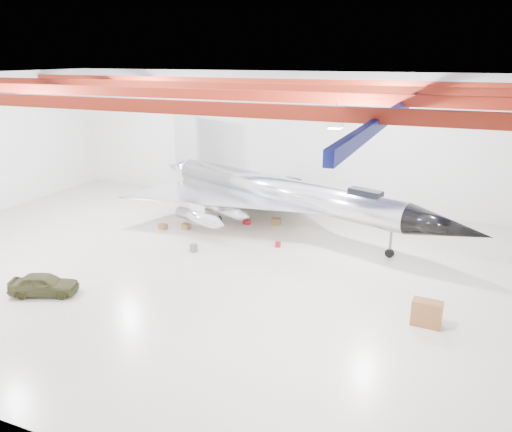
% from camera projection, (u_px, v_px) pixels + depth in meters
% --- Properties ---
extents(floor, '(40.00, 40.00, 0.00)m').
position_uv_depth(floor, '(194.00, 261.00, 30.94)').
color(floor, '#C2B49A').
rests_on(floor, ground).
extents(wall_back, '(40.00, 0.00, 40.00)m').
position_uv_depth(wall_back, '(278.00, 138.00, 42.44)').
color(wall_back, silver).
rests_on(wall_back, floor).
extents(ceiling, '(40.00, 40.00, 0.00)m').
position_uv_depth(ceiling, '(186.00, 78.00, 27.57)').
color(ceiling, '#0A0F38').
rests_on(ceiling, wall_back).
extents(ceiling_structure, '(39.50, 29.50, 1.08)m').
position_uv_depth(ceiling_structure, '(186.00, 91.00, 27.78)').
color(ceiling_structure, maroon).
rests_on(ceiling_structure, ceiling).
extents(jet_aircraft, '(26.97, 20.32, 7.62)m').
position_uv_depth(jet_aircraft, '(280.00, 194.00, 36.56)').
color(jet_aircraft, silver).
rests_on(jet_aircraft, floor).
extents(jeep, '(3.82, 2.69, 1.21)m').
position_uv_depth(jeep, '(44.00, 284.00, 26.49)').
color(jeep, '#3B3D1E').
rests_on(jeep, floor).
extents(desk, '(1.41, 0.77, 1.26)m').
position_uv_depth(desk, '(427.00, 313.00, 23.43)').
color(desk, brown).
rests_on(desk, floor).
extents(crate_ply, '(0.66, 0.58, 0.40)m').
position_uv_depth(crate_ply, '(163.00, 226.00, 36.67)').
color(crate_ply, olive).
rests_on(crate_ply, floor).
extents(toolbox_red, '(0.51, 0.43, 0.33)m').
position_uv_depth(toolbox_red, '(247.00, 222.00, 37.74)').
color(toolbox_red, maroon).
rests_on(toolbox_red, floor).
extents(engine_drum, '(0.63, 0.63, 0.47)m').
position_uv_depth(engine_drum, '(194.00, 248.00, 32.47)').
color(engine_drum, '#59595B').
rests_on(engine_drum, floor).
extents(parts_bin, '(0.76, 0.64, 0.47)m').
position_uv_depth(parts_bin, '(276.00, 221.00, 37.68)').
color(parts_bin, olive).
rests_on(parts_bin, floor).
extents(tool_chest, '(0.39, 0.39, 0.34)m').
position_uv_depth(tool_chest, '(278.00, 244.00, 33.26)').
color(tool_chest, maroon).
rests_on(tool_chest, floor).
extents(oil_barrel, '(0.67, 0.58, 0.41)m').
position_uv_depth(oil_barrel, '(186.00, 226.00, 36.73)').
color(oil_barrel, olive).
rests_on(oil_barrel, floor).
extents(spares_box, '(0.48, 0.48, 0.35)m').
position_uv_depth(spares_box, '(245.00, 217.00, 38.84)').
color(spares_box, '#59595B').
rests_on(spares_box, floor).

